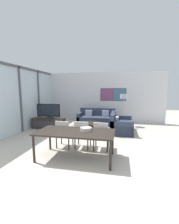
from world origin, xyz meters
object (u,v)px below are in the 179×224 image
television (48,111)px  sofa_main (97,119)px  tv_console (49,123)px  sofa_side (120,126)px  coffee_table (92,124)px  dining_table (75,134)px  floor_lamp (124,98)px  dining_chair_centre (82,133)px  fruit_bowl (86,129)px  dining_chair_left (64,132)px  dining_chair_right (101,134)px

television → sofa_main: (2.07, 1.39, -0.55)m
tv_console → sofa_side: (3.28, 0.09, 0.03)m
coffee_table → dining_table: dining_table is taller
tv_console → floor_lamp: floor_lamp is taller
sofa_main → dining_chair_centre: dining_chair_centre is taller
television → sofa_side: 3.33m
tv_console → television: bearing=90.0°
television → sofa_side: television is taller
dining_table → fruit_bowl: bearing=29.4°
sofa_main → sofa_side: bearing=-47.1°
television → dining_table: size_ratio=0.57×
sofa_side → coffee_table: size_ratio=1.75×
sofa_side → sofa_main: bearing=42.9°
tv_console → fruit_bowl: fruit_bowl is taller
tv_console → dining_chair_centre: (2.17, -2.07, 0.25)m
sofa_side → dining_chair_centre: dining_chair_centre is taller
television → sofa_main: 2.55m
television → floor_lamp: 3.74m
sofa_main → floor_lamp: size_ratio=1.21×
sofa_side → dining_chair_left: 2.79m
dining_chair_left → dining_chair_right: same height
sofa_side → dining_chair_centre: bearing=152.7°
tv_console → sofa_main: bearing=33.9°
sofa_side → dining_table: bearing=158.8°
dining_table → dining_chair_left: (-0.58, 0.68, -0.17)m
sofa_main → dining_table: bearing=-88.6°
dining_chair_right → dining_table: bearing=-130.2°
tv_console → sofa_side: bearing=1.5°
dining_chair_centre → fruit_bowl: bearing=-66.4°
sofa_main → floor_lamp: (1.39, -0.08, 1.11)m
tv_console → dining_chair_right: bearing=-37.2°
tv_console → sofa_side: size_ratio=1.00×
dining_table → dining_chair_centre: bearing=90.0°
sofa_main → coffee_table: size_ratio=2.23×
tv_console → dining_chair_left: dining_chair_left is taller
fruit_bowl → tv_console: bearing=132.5°
coffee_table → dining_table: size_ratio=0.44×
sofa_main → floor_lamp: 1.78m
dining_chair_centre → floor_lamp: bearing=69.1°
tv_console → coffee_table: 2.07m
coffee_table → fruit_bowl: bearing=-82.8°
dining_table → dining_chair_centre: dining_chair_centre is taller
dining_table → floor_lamp: bearing=72.5°
sofa_side → dining_chair_right: 2.26m
coffee_table → dining_chair_left: size_ratio=1.01×
dining_chair_left → floor_lamp: bearing=61.3°
television → fruit_bowl: television is taller
dining_chair_centre → dining_chair_right: same height
dining_chair_right → fruit_bowl: 0.70m
coffee_table → sofa_main: bearing=90.0°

